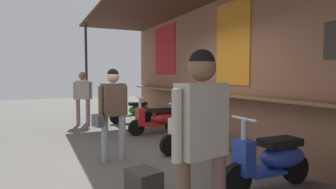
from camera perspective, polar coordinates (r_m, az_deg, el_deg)
The scene contains 10 objects.
ground_plane at distance 5.22m, azimuth -4.56°, elevation -12.77°, with size 31.00×31.00×0.00m, color #56544F.
market_stall_facade at distance 5.92m, azimuth 12.50°, elevation 7.41°, with size 11.07×2.51×3.37m.
scooter_green at distance 9.11m, azimuth -6.74°, elevation -3.21°, with size 0.46×1.40×0.97m.
scooter_red at distance 7.33m, azimuth -2.03°, elevation -4.87°, with size 0.46×1.40×0.97m.
scooter_cream at distance 5.61m, azimuth 5.79°, elevation -7.53°, with size 0.46×1.40×0.97m.
scooter_blue at distance 4.10m, azimuth 20.18°, elevation -11.94°, with size 0.46×1.40×0.97m.
shopper_with_handbag at distance 5.03m, azimuth -11.01°, elevation -2.20°, with size 0.38×0.64×1.61m.
shopper_browsing at distance 2.32m, azimuth 6.70°, elevation -7.08°, with size 0.27×0.57×1.69m.
shopper_passing at distance 8.94m, azimuth -16.66°, elevation 0.32°, with size 0.32×0.54×1.60m.
merchandise_crate at distance 3.67m, azimuth -4.88°, elevation -17.24°, with size 0.41×0.32×0.33m, color #3D3833.
Camera 1 is at (4.70, -1.73, 1.48)m, focal length 30.55 mm.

